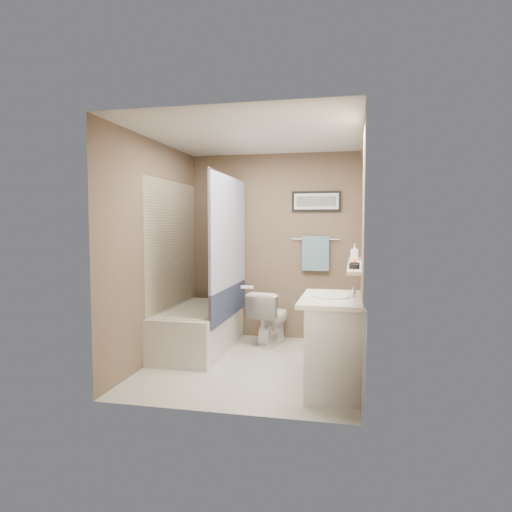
% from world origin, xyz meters
% --- Properties ---
extents(ground, '(2.50, 2.50, 0.00)m').
position_xyz_m(ground, '(0.00, 0.00, 0.00)').
color(ground, beige).
rests_on(ground, ground).
extents(ceiling, '(2.20, 2.50, 0.04)m').
position_xyz_m(ceiling, '(0.00, 0.00, 2.38)').
color(ceiling, silver).
rests_on(ceiling, wall_back).
extents(wall_back, '(2.20, 0.04, 2.40)m').
position_xyz_m(wall_back, '(0.00, 1.23, 1.20)').
color(wall_back, brown).
rests_on(wall_back, ground).
extents(wall_front, '(2.20, 0.04, 2.40)m').
position_xyz_m(wall_front, '(0.00, -1.23, 1.20)').
color(wall_front, brown).
rests_on(wall_front, ground).
extents(wall_left, '(0.04, 2.50, 2.40)m').
position_xyz_m(wall_left, '(-1.08, 0.00, 1.20)').
color(wall_left, brown).
rests_on(wall_left, ground).
extents(wall_right, '(0.04, 2.50, 2.40)m').
position_xyz_m(wall_right, '(1.08, 0.00, 1.20)').
color(wall_right, brown).
rests_on(wall_right, ground).
extents(tile_surround, '(0.02, 1.55, 2.00)m').
position_xyz_m(tile_surround, '(-1.09, 0.50, 1.00)').
color(tile_surround, tan).
rests_on(tile_surround, wall_left).
extents(curtain_rod, '(0.02, 1.55, 0.02)m').
position_xyz_m(curtain_rod, '(-0.40, 0.50, 2.05)').
color(curtain_rod, silver).
rests_on(curtain_rod, wall_left).
extents(curtain_upper, '(0.03, 1.45, 1.28)m').
position_xyz_m(curtain_upper, '(-0.40, 0.50, 1.40)').
color(curtain_upper, silver).
rests_on(curtain_upper, curtain_rod).
extents(curtain_lower, '(0.03, 1.45, 0.36)m').
position_xyz_m(curtain_lower, '(-0.40, 0.50, 0.58)').
color(curtain_lower, '#29334C').
rests_on(curtain_lower, curtain_rod).
extents(mirror, '(0.02, 1.60, 1.00)m').
position_xyz_m(mirror, '(1.09, -0.15, 1.62)').
color(mirror, silver).
rests_on(mirror, wall_right).
extents(shelf, '(0.12, 1.60, 0.03)m').
position_xyz_m(shelf, '(1.04, -0.15, 1.10)').
color(shelf, silver).
rests_on(shelf, wall_right).
extents(towel_bar, '(0.60, 0.02, 0.02)m').
position_xyz_m(towel_bar, '(0.55, 1.22, 1.30)').
color(towel_bar, silver).
rests_on(towel_bar, wall_back).
extents(towel, '(0.34, 0.05, 0.44)m').
position_xyz_m(towel, '(0.55, 1.20, 1.12)').
color(towel, '#94C0D7').
rests_on(towel, towel_bar).
extents(art_frame, '(0.62, 0.02, 0.26)m').
position_xyz_m(art_frame, '(0.55, 1.23, 1.78)').
color(art_frame, black).
rests_on(art_frame, wall_back).
extents(art_mat, '(0.56, 0.00, 0.20)m').
position_xyz_m(art_mat, '(0.55, 1.22, 1.78)').
color(art_mat, white).
rests_on(art_mat, art_frame).
extents(art_image, '(0.50, 0.00, 0.13)m').
position_xyz_m(art_image, '(0.55, 1.22, 1.78)').
color(art_image, '#595959').
rests_on(art_image, art_mat).
extents(door, '(0.80, 0.02, 2.00)m').
position_xyz_m(door, '(0.55, -1.24, 1.00)').
color(door, silver).
rests_on(door, wall_front).
extents(door_handle, '(0.10, 0.02, 0.02)m').
position_xyz_m(door_handle, '(0.22, -1.19, 1.00)').
color(door_handle, silver).
rests_on(door_handle, door).
extents(bathtub, '(0.70, 1.50, 0.50)m').
position_xyz_m(bathtub, '(-0.75, 0.42, 0.25)').
color(bathtub, silver).
rests_on(bathtub, ground).
extents(tub_rim, '(0.56, 1.36, 0.02)m').
position_xyz_m(tub_rim, '(-0.75, 0.42, 0.50)').
color(tub_rim, beige).
rests_on(tub_rim, bathtub).
extents(toilet, '(0.52, 0.73, 0.67)m').
position_xyz_m(toilet, '(0.02, 0.91, 0.34)').
color(toilet, white).
rests_on(toilet, ground).
extents(vanity, '(0.58, 0.94, 0.80)m').
position_xyz_m(vanity, '(0.85, -0.52, 0.40)').
color(vanity, white).
rests_on(vanity, ground).
extents(countertop, '(0.54, 0.96, 0.04)m').
position_xyz_m(countertop, '(0.84, -0.52, 0.82)').
color(countertop, white).
rests_on(countertop, vanity).
extents(sink_basin, '(0.34, 0.34, 0.01)m').
position_xyz_m(sink_basin, '(0.83, -0.52, 0.85)').
color(sink_basin, white).
rests_on(sink_basin, countertop).
extents(faucet_spout, '(0.02, 0.02, 0.10)m').
position_xyz_m(faucet_spout, '(1.03, -0.52, 0.89)').
color(faucet_spout, silver).
rests_on(faucet_spout, countertop).
extents(faucet_knob, '(0.05, 0.05, 0.05)m').
position_xyz_m(faucet_knob, '(1.03, -0.42, 0.87)').
color(faucet_knob, silver).
rests_on(faucet_knob, countertop).
extents(candle_bowl_near, '(0.09, 0.09, 0.04)m').
position_xyz_m(candle_bowl_near, '(1.04, -0.70, 1.14)').
color(candle_bowl_near, black).
rests_on(candle_bowl_near, shelf).
extents(candle_bowl_far, '(0.09, 0.09, 0.04)m').
position_xyz_m(candle_bowl_far, '(1.04, -0.54, 1.14)').
color(candle_bowl_far, black).
rests_on(candle_bowl_far, shelf).
extents(hair_brush_front, '(0.06, 0.22, 0.04)m').
position_xyz_m(hair_brush_front, '(1.04, -0.27, 1.14)').
color(hair_brush_front, orange).
rests_on(hair_brush_front, shelf).
extents(hair_brush_back, '(0.04, 0.22, 0.04)m').
position_xyz_m(hair_brush_back, '(1.04, -0.12, 1.14)').
color(hair_brush_back, '#E74D20').
rests_on(hair_brush_back, shelf).
extents(pink_comb, '(0.03, 0.16, 0.01)m').
position_xyz_m(pink_comb, '(1.04, -0.02, 1.12)').
color(pink_comb, pink).
rests_on(pink_comb, shelf).
extents(glass_jar, '(0.08, 0.08, 0.10)m').
position_xyz_m(glass_jar, '(1.04, 0.38, 1.17)').
color(glass_jar, silver).
rests_on(glass_jar, shelf).
extents(soap_bottle, '(0.08, 0.08, 0.17)m').
position_xyz_m(soap_bottle, '(1.04, 0.24, 1.20)').
color(soap_bottle, '#999999').
rests_on(soap_bottle, shelf).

